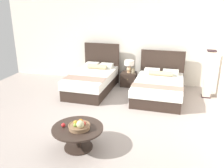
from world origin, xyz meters
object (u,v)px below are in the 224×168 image
bed_near_window (92,80)px  floor_lamp_corner (209,74)px  fruit_bowl (79,126)px  table_lamp (129,64)px  coffee_table (78,132)px  nightstand (129,79)px  vase (133,71)px  loose_apple (63,125)px  bed_near_corner (159,87)px

bed_near_window → floor_lamp_corner: bearing=5.4°
fruit_bowl → floor_lamp_corner: (2.65, 3.48, 0.20)m
table_lamp → coffee_table: bearing=-94.0°
bed_near_window → nightstand: size_ratio=4.35×
vase → floor_lamp_corner: size_ratio=0.12×
table_lamp → fruit_bowl: table_lamp is taller
coffee_table → loose_apple: 0.31m
bed_near_corner → table_lamp: size_ratio=5.23×
fruit_bowl → nightstand: bearing=86.9°
vase → bed_near_corner: bearing=-37.5°
floor_lamp_corner → loose_apple: bearing=-130.5°
loose_apple → vase: bearing=79.9°
bed_near_corner → bed_near_window: bearing=-179.9°
coffee_table → fruit_bowl: fruit_bowl is taller
bed_near_window → coffee_table: bearing=-76.1°
table_lamp → loose_apple: 3.95m
fruit_bowl → loose_apple: fruit_bowl is taller
loose_apple → table_lamp: bearing=82.2°
loose_apple → nightstand: bearing=82.1°
bed_near_window → table_lamp: bed_near_window is taller
nightstand → floor_lamp_corner: bearing=-9.3°
bed_near_window → fruit_bowl: (0.82, -3.15, 0.17)m
vase → loose_apple: bearing=-100.1°
bed_near_window → bed_near_corner: (2.08, 0.00, -0.04)m
vase → coffee_table: 3.83m
bed_near_corner → vase: bearing=142.5°
fruit_bowl → loose_apple: bearing=-178.7°
coffee_table → nightstand: bearing=86.0°
table_lamp → fruit_bowl: bearing=-93.1°
bed_near_window → vase: (1.19, 0.69, 0.21)m
bed_near_window → nightstand: 1.27m
bed_near_window → loose_apple: size_ratio=27.51×
loose_apple → floor_lamp_corner: 4.59m
loose_apple → floor_lamp_corner: (2.98, 3.49, 0.22)m
coffee_table → floor_lamp_corner: 4.39m
nightstand → loose_apple: bearing=-97.9°
bed_near_window → loose_apple: bed_near_window is taller
nightstand → fruit_bowl: (-0.21, -3.88, 0.28)m
vase → fruit_bowl: 3.86m
bed_near_corner → nightstand: bed_near_corner is taller
coffee_table → fruit_bowl: size_ratio=2.37×
nightstand → table_lamp: 0.51m
bed_near_corner → vase: size_ratio=12.94×
bed_near_window → floor_lamp_corner: (3.48, 0.33, 0.37)m
nightstand → loose_apple: 3.93m
nightstand → loose_apple: loose_apple is taller
coffee_table → bed_near_window: bearing=103.9°
coffee_table → vase: bearing=83.7°
bed_near_corner → nightstand: 1.28m
nightstand → bed_near_corner: bearing=-34.8°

